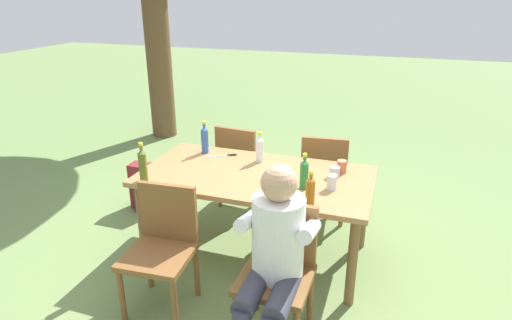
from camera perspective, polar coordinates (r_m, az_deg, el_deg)
The scene contains 17 objects.
ground_plane at distance 3.80m, azimuth -0.00°, elevation -12.06°, with size 24.00×24.00×0.00m, color #6B844C.
dining_table at distance 3.48m, azimuth -0.00°, elevation -3.07°, with size 1.83×0.95×0.73m.
chair_near_right at distance 2.81m, azimuth 3.02°, elevation -13.56°, with size 0.44×0.44×0.87m.
chair_far_right at distance 4.14m, azimuth 8.94°, elevation -1.63°, with size 0.48×0.48×0.87m.
chair_far_left at distance 4.34m, azimuth -2.00°, elevation -0.24°, with size 0.48×0.48×0.87m.
chair_near_left at distance 3.10m, azimuth -12.15°, elevation -10.46°, with size 0.47×0.47×0.87m.
person_in_white_shirt at distance 2.63m, azimuth 2.42°, elevation -11.90°, with size 0.47×0.61×1.18m.
bottle_olive at distance 3.39m, azimuth -14.65°, elevation -0.57°, with size 0.06×0.06×0.31m.
bottle_blue at distance 3.87m, azimuth -6.75°, elevation 2.72°, with size 0.06×0.06×0.29m.
bottle_clear at distance 3.65m, azimuth 0.50°, elevation 1.47°, with size 0.06×0.06×0.26m.
bottle_green at distance 3.18m, azimuth 6.35°, elevation -1.78°, with size 0.06×0.06×0.27m.
bottle_amber at distance 2.95m, azimuth 7.15°, elevation -3.97°, with size 0.06×0.06×0.25m.
cup_glass at distance 3.22m, azimuth 9.92°, elevation -2.89°, with size 0.07×0.07×0.11m, color silver.
cup_steel at distance 3.43m, azimuth 10.26°, elevation -1.58°, with size 0.08×0.08×0.09m, color #B2B7BC.
cup_terracotta at distance 3.52m, azimuth 11.19°, elevation -0.85°, with size 0.08×0.08×0.10m, color #BC6B47.
table_knife at distance 3.82m, azimuth -4.09°, elevation 0.60°, with size 0.22×0.14×0.01m.
backpack_by_near_side at distance 4.53m, azimuth -14.18°, elevation -3.55°, with size 0.33×0.22×0.47m.
Camera 1 is at (1.01, -2.99, 2.12)m, focal length 30.46 mm.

